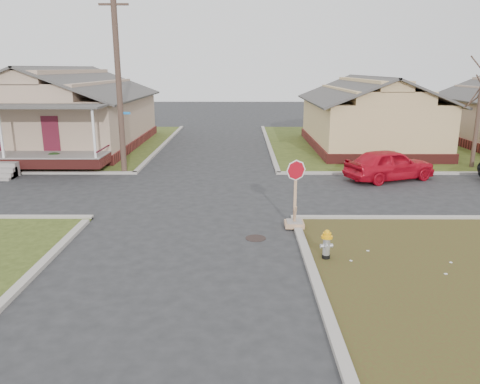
{
  "coord_description": "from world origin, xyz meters",
  "views": [
    {
      "loc": [
        1.77,
        -14.24,
        5.17
      ],
      "look_at": [
        1.7,
        1.0,
        1.1
      ],
      "focal_mm": 35.0,
      "sensor_mm": 36.0,
      "label": 1
    }
  ],
  "objects_px": {
    "red_sedan": "(390,164)",
    "utility_pole": "(118,78)",
    "fire_hydrant": "(327,243)",
    "stop_sign": "(295,212)"
  },
  "relations": [
    {
      "from": "utility_pole",
      "to": "fire_hydrant",
      "type": "bearing_deg",
      "value": -53.13
    },
    {
      "from": "fire_hydrant",
      "to": "stop_sign",
      "type": "height_order",
      "value": "stop_sign"
    },
    {
      "from": "utility_pole",
      "to": "fire_hydrant",
      "type": "relative_size",
      "value": 10.82
    },
    {
      "from": "utility_pole",
      "to": "red_sedan",
      "type": "xyz_separation_m",
      "value": [
        12.93,
        -1.49,
        -3.92
      ]
    },
    {
      "from": "fire_hydrant",
      "to": "stop_sign",
      "type": "bearing_deg",
      "value": 95.15
    },
    {
      "from": "utility_pole",
      "to": "stop_sign",
      "type": "height_order",
      "value": "utility_pole"
    },
    {
      "from": "stop_sign",
      "to": "red_sedan",
      "type": "distance_m",
      "value": 8.66
    },
    {
      "from": "utility_pole",
      "to": "stop_sign",
      "type": "distance_m",
      "value": 12.12
    },
    {
      "from": "red_sedan",
      "to": "utility_pole",
      "type": "bearing_deg",
      "value": 61.61
    },
    {
      "from": "utility_pole",
      "to": "stop_sign",
      "type": "relative_size",
      "value": 3.98
    }
  ]
}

